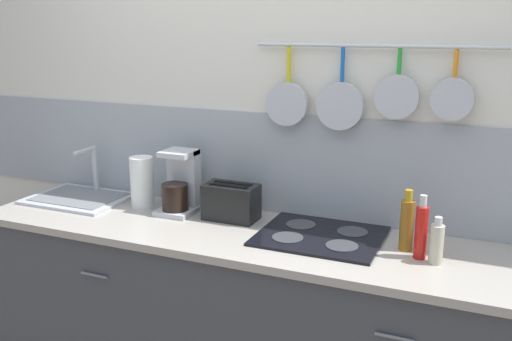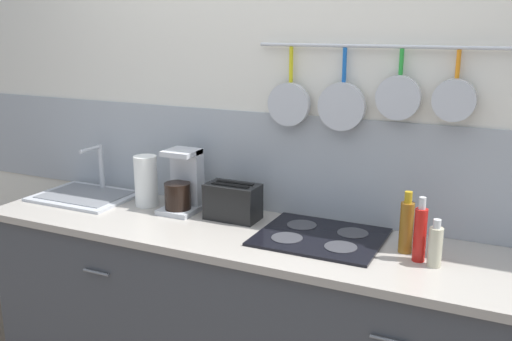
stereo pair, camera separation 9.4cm
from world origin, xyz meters
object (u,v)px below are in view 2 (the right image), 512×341
at_px(coffee_maker, 183,185).
at_px(bottle_cooking_wine, 435,246).
at_px(paper_towel_roll, 146,181).
at_px(bottle_sesame_oil, 420,233).
at_px(toaster, 233,202).
at_px(bottle_vinegar, 406,226).

bearing_deg(coffee_maker, bottle_cooking_wine, -7.56).
bearing_deg(paper_towel_roll, bottle_sesame_oil, -5.03).
distance_m(toaster, bottle_cooking_wine, 0.95).
xyz_separation_m(bottle_vinegar, bottle_cooking_wine, (0.13, -0.09, -0.03)).
bearing_deg(bottle_cooking_wine, bottle_vinegar, 144.11).
distance_m(paper_towel_roll, bottle_sesame_oil, 1.37).
distance_m(bottle_sesame_oil, bottle_cooking_wine, 0.08).
bearing_deg(paper_towel_roll, bottle_vinegar, -2.45).
xyz_separation_m(paper_towel_roll, bottle_vinegar, (1.30, -0.06, -0.02)).
relative_size(coffee_maker, toaster, 1.15).
height_order(bottle_vinegar, bottle_sesame_oil, bottle_sesame_oil).
xyz_separation_m(paper_towel_roll, toaster, (0.49, 0.01, -0.04)).
distance_m(coffee_maker, bottle_sesame_oil, 1.16).
height_order(toaster, bottle_cooking_wine, bottle_cooking_wine).
xyz_separation_m(toaster, bottle_sesame_oil, (0.88, -0.13, 0.03)).
relative_size(coffee_maker, bottle_sesame_oil, 1.18).
relative_size(paper_towel_roll, bottle_cooking_wine, 1.37).
relative_size(toaster, bottle_vinegar, 1.04).
distance_m(bottle_vinegar, bottle_sesame_oil, 0.09).
bearing_deg(paper_towel_roll, coffee_maker, 3.78).
bearing_deg(bottle_cooking_wine, coffee_maker, 172.44).
relative_size(toaster, bottle_cooking_wine, 1.42).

